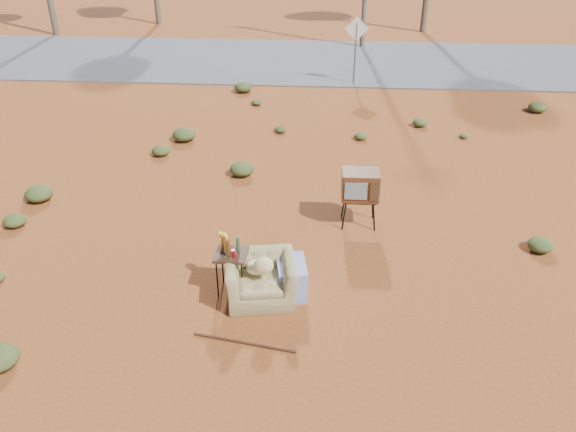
{
  "coord_description": "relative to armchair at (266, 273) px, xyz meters",
  "views": [
    {
      "loc": [
        0.68,
        -6.87,
        5.41
      ],
      "look_at": [
        0.07,
        1.3,
        0.8
      ],
      "focal_mm": 35.0,
      "sensor_mm": 36.0,
      "label": 1
    }
  ],
  "objects": [
    {
      "name": "scrub_patch",
      "position": [
        -0.65,
        4.27,
        -0.29
      ],
      "size": [
        17.49,
        8.07,
        0.33
      ],
      "color": "#425123",
      "rests_on": "ground"
    },
    {
      "name": "side_table",
      "position": [
        -0.58,
        0.13,
        0.29
      ],
      "size": [
        0.5,
        0.5,
        0.99
      ],
      "rotation": [
        0.0,
        0.0,
        -0.03
      ],
      "color": "#392314",
      "rests_on": "ground"
    },
    {
      "name": "ground",
      "position": [
        0.17,
        -0.14,
        -0.43
      ],
      "size": [
        140.0,
        140.0,
        0.0
      ],
      "primitive_type": "plane",
      "color": "#93461D",
      "rests_on": "ground"
    },
    {
      "name": "road_sign",
      "position": [
        1.67,
        11.86,
        1.07
      ],
      "size": [
        0.78,
        0.06,
        2.19
      ],
      "color": "brown",
      "rests_on": "ground"
    },
    {
      "name": "rusty_bar",
      "position": [
        -0.2,
        -1.11,
        -0.41
      ],
      "size": [
        1.48,
        0.3,
        0.04
      ],
      "primitive_type": "cylinder",
      "rotation": [
        0.0,
        1.57,
        -0.18
      ],
      "color": "#4E2814",
      "rests_on": "ground"
    },
    {
      "name": "highway",
      "position": [
        0.17,
        14.86,
        -0.41
      ],
      "size": [
        140.0,
        7.0,
        0.04
      ],
      "primitive_type": "cube",
      "color": "#565659",
      "rests_on": "ground"
    },
    {
      "name": "tv_unit",
      "position": [
        1.5,
        2.38,
        0.38
      ],
      "size": [
        0.69,
        0.56,
        1.09
      ],
      "rotation": [
        0.0,
        0.0,
        0.01
      ],
      "color": "black",
      "rests_on": "ground"
    },
    {
      "name": "armchair",
      "position": [
        0.0,
        0.0,
        0.0
      ],
      "size": [
        1.32,
        0.98,
        0.92
      ],
      "rotation": [
        0.0,
        0.0,
        0.17
      ],
      "color": "#948350",
      "rests_on": "ground"
    }
  ]
}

